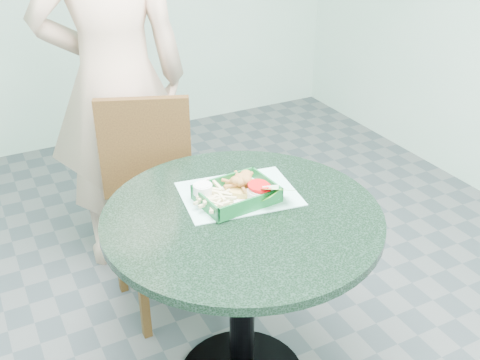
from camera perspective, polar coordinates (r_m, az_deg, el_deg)
name	(u,v)px	position (r m, az deg, el deg)	size (l,w,h in m)	color
cafe_table	(242,259)	(1.93, 0.21, -8.05)	(0.92, 0.92, 0.75)	black
dining_chair	(156,193)	(2.44, -8.55, -1.28)	(0.39, 0.39, 0.93)	black
diner_person	(110,36)	(2.53, -13.08, 14.08)	(0.82, 0.54, 2.25)	#D5AC93
placemat	(239,199)	(1.94, -0.12, -1.91)	(0.39, 0.29, 0.00)	#A1E0D6
food_basket	(237,202)	(1.89, -0.34, -2.21)	(0.25, 0.18, 0.05)	#115C29
crab_sandwich	(243,187)	(1.91, 0.27, -0.73)	(0.12, 0.12, 0.07)	gold
fries_pile	(213,201)	(1.85, -2.75, -2.10)	(0.11, 0.13, 0.05)	beige
sauce_ramekin	(203,192)	(1.88, -3.77, -1.27)	(0.06, 0.06, 0.04)	white
garnish_cup	(263,197)	(1.86, 2.34, -1.77)	(0.13, 0.12, 0.05)	silver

